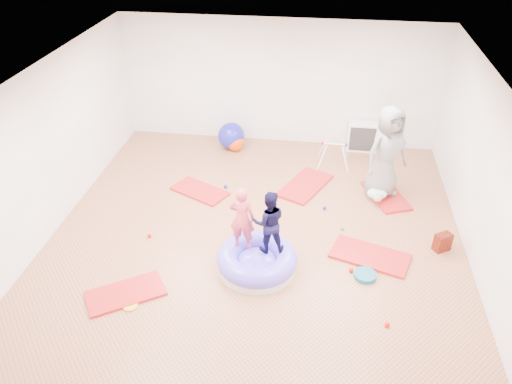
# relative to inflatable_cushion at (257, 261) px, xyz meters

# --- Properties ---
(room) EXTENTS (7.01, 8.01, 2.81)m
(room) POSITION_rel_inflatable_cushion_xyz_m (-0.13, 0.52, 1.24)
(room) COLOR #B97146
(room) RESTS_ON ground
(gym_mat_front_left) EXTENTS (1.25, 1.09, 0.05)m
(gym_mat_front_left) POSITION_rel_inflatable_cushion_xyz_m (-1.85, -0.86, -0.13)
(gym_mat_front_left) COLOR red
(gym_mat_front_left) RESTS_ON ground
(gym_mat_mid_left) EXTENTS (1.23, 0.99, 0.05)m
(gym_mat_mid_left) POSITION_rel_inflatable_cushion_xyz_m (-1.42, 2.06, -0.13)
(gym_mat_mid_left) COLOR red
(gym_mat_mid_left) RESTS_ON ground
(gym_mat_center_back) EXTENTS (1.12, 1.42, 0.05)m
(gym_mat_center_back) POSITION_rel_inflatable_cushion_xyz_m (0.61, 2.55, -0.13)
(gym_mat_center_back) COLOR red
(gym_mat_center_back) RESTS_ON ground
(gym_mat_right) EXTENTS (1.37, 0.97, 0.05)m
(gym_mat_right) POSITION_rel_inflatable_cushion_xyz_m (1.79, 0.52, -0.13)
(gym_mat_right) COLOR red
(gym_mat_right) RESTS_ON ground
(gym_mat_rear_right) EXTENTS (0.94, 1.26, 0.05)m
(gym_mat_rear_right) POSITION_rel_inflatable_cushion_xyz_m (2.18, 2.41, -0.13)
(gym_mat_rear_right) COLOR red
(gym_mat_rear_right) RESTS_ON ground
(inflatable_cushion) EXTENTS (1.27, 1.27, 0.40)m
(inflatable_cushion) POSITION_rel_inflatable_cushion_xyz_m (0.00, 0.00, 0.00)
(inflatable_cushion) COLOR silver
(inflatable_cushion) RESTS_ON ground
(child_pink) EXTENTS (0.42, 0.30, 1.08)m
(child_pink) POSITION_rel_inflatable_cushion_xyz_m (-0.25, 0.13, 0.75)
(child_pink) COLOR #DD4355
(child_pink) RESTS_ON inflatable_cushion
(child_navy) EXTENTS (0.58, 0.49, 1.05)m
(child_navy) POSITION_rel_inflatable_cushion_xyz_m (0.17, 0.11, 0.74)
(child_navy) COLOR black
(child_navy) RESTS_ON inflatable_cushion
(adult_caregiver) EXTENTS (1.04, 0.95, 1.79)m
(adult_caregiver) POSITION_rel_inflatable_cushion_xyz_m (2.08, 2.46, 0.78)
(adult_caregiver) COLOR gray
(adult_caregiver) RESTS_ON gym_mat_rear_right
(infant) EXTENTS (0.37, 0.38, 0.22)m
(infant) POSITION_rel_inflatable_cushion_xyz_m (1.99, 2.20, 0.00)
(infant) COLOR #C8E7FC
(infant) RESTS_ON gym_mat_rear_right
(ball_pit_balls) EXTENTS (3.96, 3.29, 0.07)m
(ball_pit_balls) POSITION_rel_inflatable_cushion_xyz_m (0.48, 0.83, -0.12)
(ball_pit_balls) COLOR #1D1CA3
(ball_pit_balls) RESTS_ON ground
(exercise_ball_blue) EXTENTS (0.60, 0.60, 0.60)m
(exercise_ball_blue) POSITION_rel_inflatable_cushion_xyz_m (-1.14, 3.98, 0.15)
(exercise_ball_blue) COLOR #1D1CA3
(exercise_ball_blue) RESTS_ON ground
(exercise_ball_orange) EXTENTS (0.39, 0.39, 0.39)m
(exercise_ball_orange) POSITION_rel_inflatable_cushion_xyz_m (-1.03, 3.88, 0.04)
(exercise_ball_orange) COLOR #EA4102
(exercise_ball_orange) RESTS_ON ground
(infant_play_gym) EXTENTS (0.67, 0.63, 0.51)m
(infant_play_gym) POSITION_rel_inflatable_cushion_xyz_m (1.15, 3.52, 0.19)
(infant_play_gym) COLOR white
(infant_play_gym) RESTS_ON ground
(cube_shelf) EXTENTS (0.65, 0.32, 0.65)m
(cube_shelf) POSITION_rel_inflatable_cushion_xyz_m (1.77, 4.32, 0.17)
(cube_shelf) COLOR white
(cube_shelf) RESTS_ON ground
(balance_disc) EXTENTS (0.34, 0.34, 0.08)m
(balance_disc) POSITION_rel_inflatable_cushion_xyz_m (1.69, 0.02, -0.12)
(balance_disc) COLOR #165E78
(balance_disc) RESTS_ON ground
(backpack) EXTENTS (0.32, 0.28, 0.31)m
(backpack) POSITION_rel_inflatable_cushion_xyz_m (2.97, 0.89, 0.00)
(backpack) COLOR #9C210D
(backpack) RESTS_ON ground
(yellow_toy) EXTENTS (0.22, 0.22, 0.03)m
(yellow_toy) POSITION_rel_inflatable_cushion_xyz_m (-1.70, -1.08, -0.14)
(yellow_toy) COLOR yellow
(yellow_toy) RESTS_ON ground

